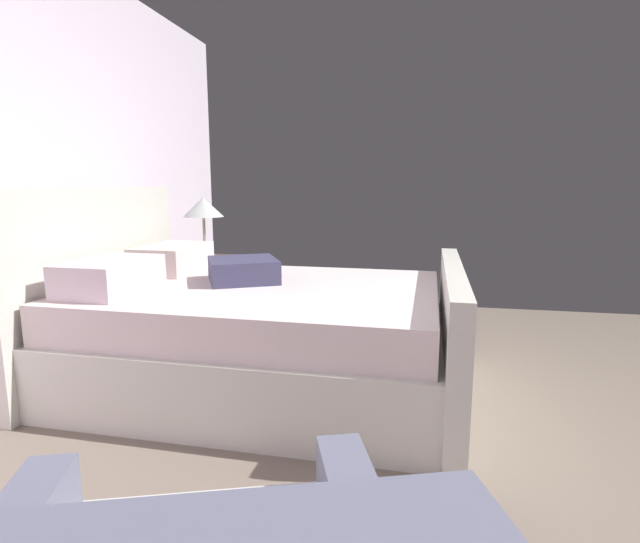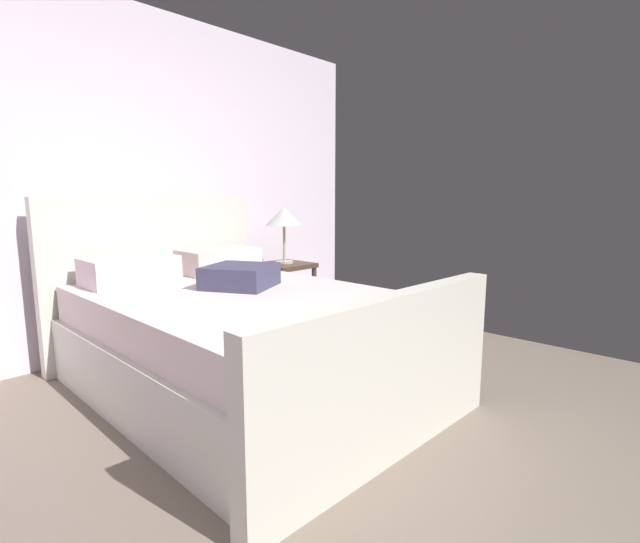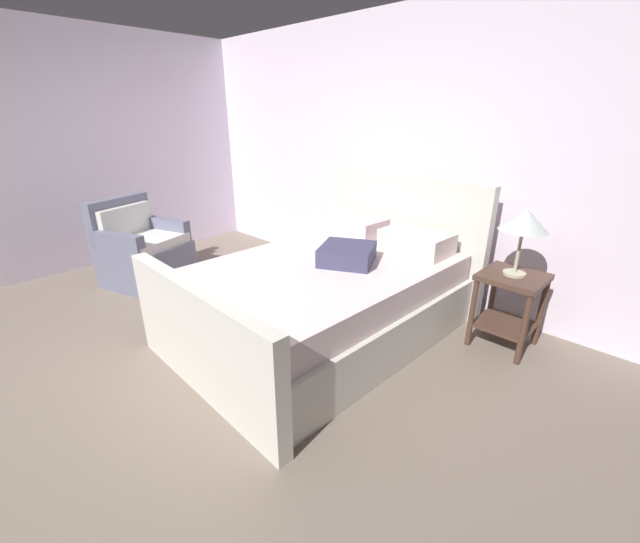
% 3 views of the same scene
% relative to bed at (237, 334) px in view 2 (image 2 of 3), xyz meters
% --- Properties ---
extents(ground_plane, '(5.36, 5.41, 0.02)m').
position_rel_bed_xyz_m(ground_plane, '(-0.42, -1.47, -0.36)').
color(ground_plane, '#796A5D').
extents(wall_back, '(5.48, 0.12, 2.62)m').
position_rel_bed_xyz_m(wall_back, '(-0.42, 1.30, 0.96)').
color(wall_back, white).
rests_on(wall_back, ground).
extents(bed, '(1.70, 2.33, 1.19)m').
position_rel_bed_xyz_m(bed, '(0.00, 0.00, 0.00)').
color(bed, silver).
rests_on(bed, ground).
extents(nightstand_right, '(0.44, 0.44, 0.60)m').
position_rel_bed_xyz_m(nightstand_right, '(1.14, 0.81, 0.05)').
color(nightstand_right, '#493227').
rests_on(nightstand_right, ground).
extents(table_lamp_right, '(0.34, 0.34, 0.50)m').
position_rel_bed_xyz_m(table_lamp_right, '(1.14, 0.81, 0.66)').
color(table_lamp_right, '#B7B293').
rests_on(table_lamp_right, nightstand_right).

